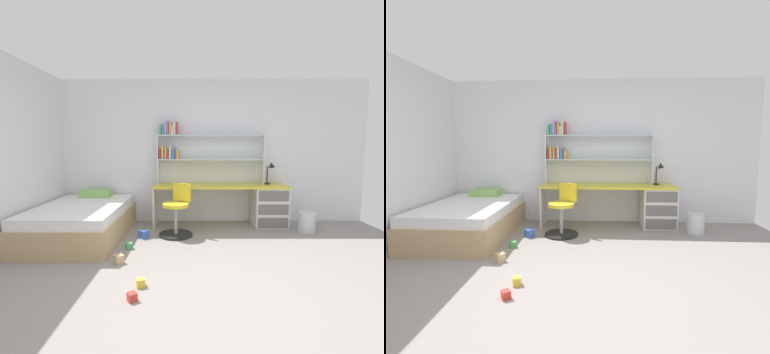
% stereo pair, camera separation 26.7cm
% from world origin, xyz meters
% --- Properties ---
extents(ground_plane, '(5.95, 6.22, 0.02)m').
position_xyz_m(ground_plane, '(0.00, 0.00, -0.01)').
color(ground_plane, gray).
extents(room_shell, '(5.95, 6.22, 2.55)m').
position_xyz_m(room_shell, '(-1.28, 1.29, 1.28)').
color(room_shell, silver).
rests_on(room_shell, ground_plane).
extents(desk, '(2.28, 0.54, 0.72)m').
position_xyz_m(desk, '(0.95, 2.32, 0.41)').
color(desk, gold).
rests_on(desk, ground_plane).
extents(bookshelf_hutch, '(1.87, 0.22, 1.09)m').
position_xyz_m(bookshelf_hutch, '(-0.13, 2.47, 1.37)').
color(bookshelf_hutch, silver).
rests_on(bookshelf_hutch, desk).
extents(desk_lamp, '(0.20, 0.17, 0.38)m').
position_xyz_m(desk_lamp, '(1.22, 2.37, 0.97)').
color(desk_lamp, black).
rests_on(desk_lamp, desk).
extents(swivel_chair, '(0.52, 0.52, 0.80)m').
position_xyz_m(swivel_chair, '(-0.39, 1.77, 0.32)').
color(swivel_chair, black).
rests_on(swivel_chair, ground_plane).
extents(bed_platform, '(1.26, 1.87, 0.62)m').
position_xyz_m(bed_platform, '(-1.82, 1.67, 0.25)').
color(bed_platform, tan).
rests_on(bed_platform, ground_plane).
extents(waste_bin, '(0.27, 0.27, 0.32)m').
position_xyz_m(waste_bin, '(1.71, 1.95, 0.16)').
color(waste_bin, silver).
rests_on(waste_bin, ground_plane).
extents(toy_block_natural_0, '(0.14, 0.14, 0.10)m').
position_xyz_m(toy_block_natural_0, '(-1.03, 0.71, 0.05)').
color(toy_block_natural_0, tan).
rests_on(toy_block_natural_0, ground_plane).
extents(toy_block_yellow_1, '(0.10, 0.10, 0.08)m').
position_xyz_m(toy_block_yellow_1, '(-0.67, 0.15, 0.04)').
color(toy_block_yellow_1, gold).
rests_on(toy_block_yellow_1, ground_plane).
extents(toy_block_blue_2, '(0.17, 0.17, 0.12)m').
position_xyz_m(toy_block_blue_2, '(-0.89, 1.63, 0.06)').
color(toy_block_blue_2, '#3860B7').
rests_on(toy_block_blue_2, ground_plane).
extents(toy_block_red_3, '(0.11, 0.11, 0.08)m').
position_xyz_m(toy_block_red_3, '(-0.70, -0.11, 0.04)').
color(toy_block_red_3, red).
rests_on(toy_block_red_3, ground_plane).
extents(toy_block_green_4, '(0.11, 0.11, 0.08)m').
position_xyz_m(toy_block_green_4, '(-1.01, 1.17, 0.04)').
color(toy_block_green_4, '#479E51').
rests_on(toy_block_green_4, ground_plane).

